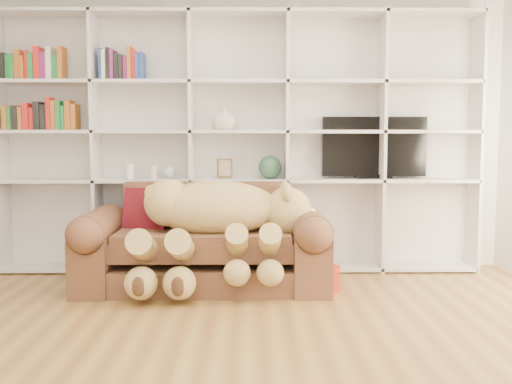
{
  "coord_description": "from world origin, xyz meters",
  "views": [
    {
      "loc": [
        0.09,
        -2.99,
        1.23
      ],
      "look_at": [
        0.15,
        1.63,
        0.8
      ],
      "focal_mm": 40.0,
      "sensor_mm": 36.0,
      "label": 1
    }
  ],
  "objects_px": {
    "teddy_bear": "(217,219)",
    "tv": "(374,148)",
    "gift_box": "(317,278)",
    "sofa": "(204,248)"
  },
  "relations": [
    {
      "from": "tv",
      "to": "sofa",
      "type": "bearing_deg",
      "value": -157.32
    },
    {
      "from": "teddy_bear",
      "to": "tv",
      "type": "distance_m",
      "value": 1.74
    },
    {
      "from": "teddy_bear",
      "to": "tv",
      "type": "height_order",
      "value": "tv"
    },
    {
      "from": "teddy_bear",
      "to": "gift_box",
      "type": "xyz_separation_m",
      "value": [
        0.82,
        0.01,
        -0.48
      ]
    },
    {
      "from": "gift_box",
      "to": "tv",
      "type": "distance_m",
      "value": 1.45
    },
    {
      "from": "sofa",
      "to": "gift_box",
      "type": "distance_m",
      "value": 0.97
    },
    {
      "from": "sofa",
      "to": "teddy_bear",
      "type": "bearing_deg",
      "value": -56.58
    },
    {
      "from": "sofa",
      "to": "gift_box",
      "type": "xyz_separation_m",
      "value": [
        0.93,
        -0.16,
        -0.21
      ]
    },
    {
      "from": "sofa",
      "to": "tv",
      "type": "xyz_separation_m",
      "value": [
        1.54,
        0.65,
        0.83
      ]
    },
    {
      "from": "sofa",
      "to": "tv",
      "type": "relative_size",
      "value": 2.08
    }
  ]
}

